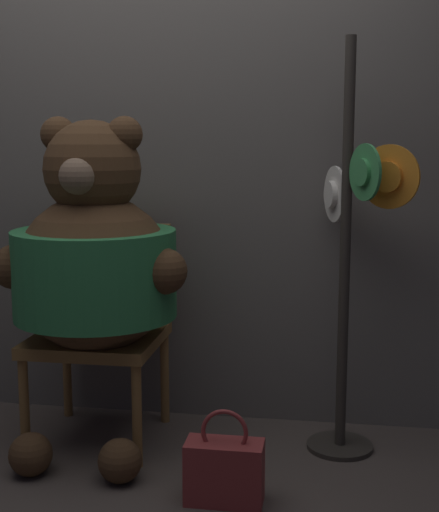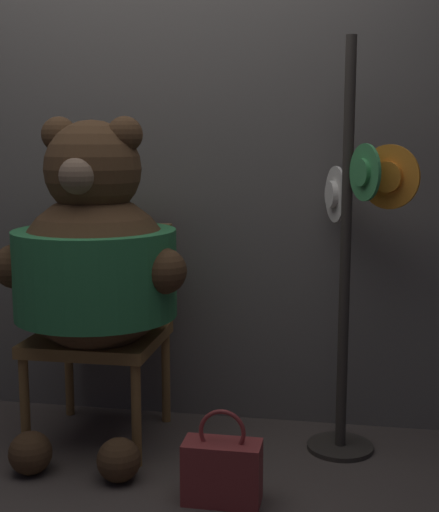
# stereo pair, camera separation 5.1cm
# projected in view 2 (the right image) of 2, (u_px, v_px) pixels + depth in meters

# --- Properties ---
(ground_plane) EXTENTS (14.00, 14.00, 0.00)m
(ground_plane) POSITION_uv_depth(u_px,v_px,m) (120.00, 467.00, 2.86)
(ground_plane) COLOR #4C423D
(wall_back) EXTENTS (8.00, 0.10, 2.69)m
(wall_back) POSITION_uv_depth(u_px,v_px,m) (158.00, 130.00, 3.28)
(wall_back) COLOR #66605B
(wall_back) RESTS_ON ground_plane
(chair) EXTENTS (0.53, 0.54, 0.93)m
(chair) POSITION_uv_depth(u_px,v_px,m) (104.00, 321.00, 3.14)
(chair) COLOR olive
(chair) RESTS_ON ground_plane
(teddy_bear) EXTENTS (0.81, 0.72, 1.39)m
(teddy_bear) POSITION_uv_depth(u_px,v_px,m) (95.00, 262.00, 2.93)
(teddy_bear) COLOR #4C331E
(teddy_bear) RESTS_ON ground_plane
(hat_display_rack) EXTENTS (0.41, 0.46, 1.70)m
(hat_display_rack) POSITION_uv_depth(u_px,v_px,m) (352.00, 257.00, 2.88)
(hat_display_rack) COLOR #332D28
(hat_display_rack) RESTS_ON ground_plane
(handbag_on_ground) EXTENTS (0.28, 0.13, 0.35)m
(handbag_on_ground) POSITION_uv_depth(u_px,v_px,m) (222.00, 470.00, 2.56)
(handbag_on_ground) COLOR maroon
(handbag_on_ground) RESTS_ON ground_plane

